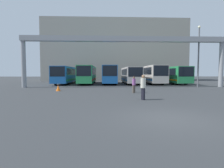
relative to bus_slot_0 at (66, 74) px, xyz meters
The scene contains 13 objects.
ground_plane 27.16m from the bus_slot_0, 68.78° to the right, with size 200.00×200.00×0.00m, color #2D3033.
building_backdrop 20.22m from the bus_slot_0, 59.46° to the left, with size 36.74×12.00×15.56m.
overhead_gantry 13.59m from the bus_slot_0, 40.89° to the right, with size 27.78×0.80×6.92m.
bus_slot_0 is the anchor object (origin of this frame).
bus_slot_1 3.92m from the bus_slot_0, ahead, with size 2.45×12.25×3.18m.
bus_slot_2 7.88m from the bus_slot_0, ahead, with size 2.44×10.58×3.21m.
bus_slot_3 11.80m from the bus_slot_0, ahead, with size 2.46×10.52×2.95m.
bus_slot_4 15.70m from the bus_slot_0, ahead, with size 2.54×11.23×3.22m.
bus_slot_5 19.62m from the bus_slot_0, ahead, with size 2.62×11.54×3.03m.
pedestrian_near_right 22.30m from the bus_slot_0, 63.69° to the right, with size 0.38×0.38×1.81m.
pedestrian_mid_right 18.40m from the bus_slot_0, 57.21° to the right, with size 0.33×0.33×1.60m.
traffic_cone 13.51m from the bus_slot_0, 81.34° to the right, with size 0.47×0.47×0.63m.
lamp_post 22.03m from the bus_slot_0, 22.46° to the right, with size 0.36×0.36×8.50m.
Camera 1 is at (-2.67, -7.15, 1.92)m, focal length 28.00 mm.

